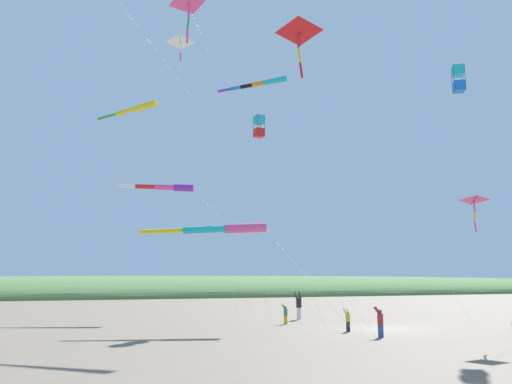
{
  "coord_description": "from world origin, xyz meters",
  "views": [
    {
      "loc": [
        -24.76,
        15.76,
        2.91
      ],
      "look_at": [
        2.05,
        6.96,
        7.83
      ],
      "focal_mm": 34.11,
      "sensor_mm": 36.0,
      "label": 1
    }
  ],
  "objects_px": {
    "kite_windsock_green_low_center": "(262,83)",
    "kite_delta_yellow_midlevel": "(181,43)",
    "person_adult_flyer": "(299,304)",
    "kite_windsock_purple_drifting": "(136,109)",
    "kite_box_blue_topmost": "(459,79)",
    "kite_delta_checkered_midright": "(474,200)",
    "kite_windsock_white_trailing": "(223,229)",
    "kite_windsock_long_streamer_right": "(166,187)",
    "kite_delta_teal_far_right": "(188,4)",
    "person_child_grey_jacket": "(380,321)",
    "person_child_green_jacket": "(285,313)",
    "person_bystander_far": "(348,319)",
    "kite_box_long_streamer_left": "(259,127)",
    "kite_delta_red_high_left": "(299,33)"
  },
  "relations": [
    {
      "from": "kite_delta_yellow_midlevel",
      "to": "kite_delta_red_high_left",
      "type": "height_order",
      "value": "kite_delta_yellow_midlevel"
    },
    {
      "from": "kite_box_long_streamer_left",
      "to": "kite_windsock_white_trailing",
      "type": "xyz_separation_m",
      "value": [
        -5.14,
        3.96,
        -8.22
      ]
    },
    {
      "from": "person_child_grey_jacket",
      "to": "person_bystander_far",
      "type": "bearing_deg",
      "value": 6.29
    },
    {
      "from": "person_adult_flyer",
      "to": "kite_delta_yellow_midlevel",
      "type": "height_order",
      "value": "kite_delta_yellow_midlevel"
    },
    {
      "from": "person_bystander_far",
      "to": "kite_delta_teal_far_right",
      "type": "xyz_separation_m",
      "value": [
        5.64,
        8.1,
        20.19
      ]
    },
    {
      "from": "kite_delta_red_high_left",
      "to": "kite_windsock_white_trailing",
      "type": "bearing_deg",
      "value": 29.14
    },
    {
      "from": "kite_delta_yellow_midlevel",
      "to": "kite_delta_teal_far_right",
      "type": "xyz_separation_m",
      "value": [
        -2.46,
        -0.08,
        1.66
      ]
    },
    {
      "from": "person_child_grey_jacket",
      "to": "kite_delta_checkered_midright",
      "type": "height_order",
      "value": "kite_delta_checkered_midright"
    },
    {
      "from": "kite_box_blue_topmost",
      "to": "kite_windsock_white_trailing",
      "type": "relative_size",
      "value": 1.58
    },
    {
      "from": "person_bystander_far",
      "to": "kite_delta_teal_far_right",
      "type": "distance_m",
      "value": 22.48
    },
    {
      "from": "person_child_green_jacket",
      "to": "kite_box_blue_topmost",
      "type": "height_order",
      "value": "kite_box_blue_topmost"
    },
    {
      "from": "person_child_grey_jacket",
      "to": "kite_delta_yellow_midlevel",
      "type": "height_order",
      "value": "kite_delta_yellow_midlevel"
    },
    {
      "from": "kite_box_long_streamer_left",
      "to": "person_child_green_jacket",
      "type": "bearing_deg",
      "value": -173.99
    },
    {
      "from": "person_child_green_jacket",
      "to": "kite_windsock_long_streamer_right",
      "type": "bearing_deg",
      "value": 34.48
    },
    {
      "from": "kite_delta_teal_far_right",
      "to": "kite_delta_yellow_midlevel",
      "type": "bearing_deg",
      "value": 1.8
    },
    {
      "from": "kite_delta_checkered_midright",
      "to": "kite_windsock_purple_drifting",
      "type": "relative_size",
      "value": 0.47
    },
    {
      "from": "kite_box_blue_topmost",
      "to": "kite_delta_red_high_left",
      "type": "bearing_deg",
      "value": 94.24
    },
    {
      "from": "kite_windsock_long_streamer_right",
      "to": "kite_windsock_purple_drifting",
      "type": "bearing_deg",
      "value": 152.44
    },
    {
      "from": "person_child_grey_jacket",
      "to": "kite_windsock_long_streamer_right",
      "type": "xyz_separation_m",
      "value": [
        16.97,
        8.33,
        9.11
      ]
    },
    {
      "from": "person_child_grey_jacket",
      "to": "kite_delta_teal_far_right",
      "type": "distance_m",
      "value": 23.29
    },
    {
      "from": "kite_delta_yellow_midlevel",
      "to": "kite_windsock_long_streamer_right",
      "type": "xyz_separation_m",
      "value": [
        6.18,
        -0.14,
        -9.29
      ]
    },
    {
      "from": "kite_windsock_white_trailing",
      "to": "kite_box_blue_topmost",
      "type": "bearing_deg",
      "value": -106.92
    },
    {
      "from": "person_adult_flyer",
      "to": "kite_windsock_white_trailing",
      "type": "xyz_separation_m",
      "value": [
        -3.98,
        6.45,
        4.65
      ]
    },
    {
      "from": "kite_windsock_long_streamer_right",
      "to": "kite_box_long_streamer_left",
      "type": "height_order",
      "value": "kite_box_long_streamer_left"
    },
    {
      "from": "kite_windsock_purple_drifting",
      "to": "kite_box_long_streamer_left",
      "type": "distance_m",
      "value": 8.98
    },
    {
      "from": "kite_box_blue_topmost",
      "to": "person_child_green_jacket",
      "type": "bearing_deg",
      "value": 60.38
    },
    {
      "from": "person_adult_flyer",
      "to": "person_bystander_far",
      "type": "bearing_deg",
      "value": 176.78
    },
    {
      "from": "kite_delta_checkered_midright",
      "to": "kite_windsock_purple_drifting",
      "type": "distance_m",
      "value": 21.9
    },
    {
      "from": "kite_delta_checkered_midright",
      "to": "kite_windsock_white_trailing",
      "type": "height_order",
      "value": "kite_delta_checkered_midright"
    },
    {
      "from": "kite_box_blue_topmost",
      "to": "kite_windsock_long_streamer_right",
      "type": "bearing_deg",
      "value": 47.34
    },
    {
      "from": "person_child_green_jacket",
      "to": "kite_windsock_white_trailing",
      "type": "height_order",
      "value": "kite_windsock_white_trailing"
    },
    {
      "from": "kite_delta_yellow_midlevel",
      "to": "kite_windsock_long_streamer_right",
      "type": "relative_size",
      "value": 1.5
    },
    {
      "from": "person_bystander_far",
      "to": "kite_box_long_streamer_left",
      "type": "relative_size",
      "value": 0.08
    },
    {
      "from": "person_bystander_far",
      "to": "person_adult_flyer",
      "type": "bearing_deg",
      "value": -3.22
    },
    {
      "from": "kite_box_blue_topmost",
      "to": "kite_delta_yellow_midlevel",
      "type": "bearing_deg",
      "value": 61.94
    },
    {
      "from": "kite_windsock_green_low_center",
      "to": "person_adult_flyer",
      "type": "bearing_deg",
      "value": -49.57
    },
    {
      "from": "person_child_green_jacket",
      "to": "kite_delta_teal_far_right",
      "type": "bearing_deg",
      "value": 83.96
    },
    {
      "from": "person_bystander_far",
      "to": "kite_box_blue_topmost",
      "type": "height_order",
      "value": "kite_box_blue_topmost"
    },
    {
      "from": "kite_windsock_long_streamer_right",
      "to": "person_child_green_jacket",
      "type": "bearing_deg",
      "value": -145.52
    },
    {
      "from": "kite_delta_yellow_midlevel",
      "to": "kite_box_long_streamer_left",
      "type": "height_order",
      "value": "kite_delta_yellow_midlevel"
    },
    {
      "from": "person_child_green_jacket",
      "to": "kite_windsock_white_trailing",
      "type": "bearing_deg",
      "value": 105.74
    },
    {
      "from": "person_child_grey_jacket",
      "to": "person_bystander_far",
      "type": "relative_size",
      "value": 1.2
    },
    {
      "from": "kite_box_blue_topmost",
      "to": "kite_windsock_long_streamer_right",
      "type": "height_order",
      "value": "kite_box_blue_topmost"
    },
    {
      "from": "person_child_green_jacket",
      "to": "kite_delta_yellow_midlevel",
      "type": "relative_size",
      "value": 0.06
    },
    {
      "from": "kite_windsock_green_low_center",
      "to": "kite_delta_yellow_midlevel",
      "type": "bearing_deg",
      "value": 53.86
    },
    {
      "from": "person_adult_flyer",
      "to": "kite_windsock_purple_drifting",
      "type": "relative_size",
      "value": 0.13
    },
    {
      "from": "kite_box_blue_topmost",
      "to": "kite_windsock_green_low_center",
      "type": "xyz_separation_m",
      "value": [
        5.08,
        11.34,
        0.23
      ]
    },
    {
      "from": "person_bystander_far",
      "to": "kite_box_long_streamer_left",
      "type": "xyz_separation_m",
      "value": [
        8.87,
        2.05,
        13.24
      ]
    },
    {
      "from": "kite_windsock_long_streamer_right",
      "to": "kite_delta_red_high_left",
      "type": "height_order",
      "value": "kite_delta_red_high_left"
    },
    {
      "from": "kite_box_blue_topmost",
      "to": "kite_delta_yellow_midlevel",
      "type": "xyz_separation_m",
      "value": [
        8.65,
        16.22,
        4.02
      ]
    }
  ]
}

